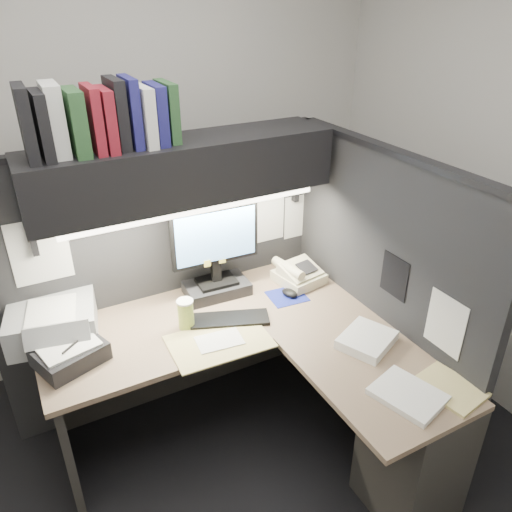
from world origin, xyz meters
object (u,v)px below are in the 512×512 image
at_px(desk, 307,403).
at_px(monitor, 216,261).
at_px(overhead_shelf, 184,170).
at_px(keyboard, 230,319).
at_px(coffee_cup, 186,315).
at_px(notebook_stack, 70,354).
at_px(telephone, 299,274).
at_px(printer, 53,322).

xyz_separation_m(desk, monitor, (-0.15, 0.75, 0.50)).
bearing_deg(overhead_shelf, keyboard, -71.89).
distance_m(desk, coffee_cup, 0.77).
relative_size(monitor, notebook_stack, 1.82).
bearing_deg(telephone, notebook_stack, 175.60).
xyz_separation_m(monitor, notebook_stack, (-0.86, -0.23, -0.17)).
relative_size(desk, notebook_stack, 5.73).
bearing_deg(coffee_cup, telephone, 8.59).
xyz_separation_m(overhead_shelf, monitor, (0.15, -0.01, -0.56)).
relative_size(telephone, notebook_stack, 0.86).
xyz_separation_m(desk, coffee_cup, (-0.43, 0.52, 0.36)).
relative_size(keyboard, coffee_cup, 2.71).
height_order(telephone, coffee_cup, coffee_cup).
bearing_deg(monitor, coffee_cup, -138.14).
distance_m(overhead_shelf, notebook_stack, 1.04).
distance_m(desk, notebook_stack, 1.19).
relative_size(monitor, telephone, 2.12).
bearing_deg(overhead_shelf, coffee_cup, -118.89).
distance_m(desk, telephone, 0.80).
height_order(desk, printer, printer).
relative_size(keyboard, telephone, 1.63).
bearing_deg(printer, keyboard, -9.09).
relative_size(overhead_shelf, printer, 3.70).
bearing_deg(monitor, overhead_shelf, -179.87).
bearing_deg(monitor, desk, -75.73).
height_order(desk, keyboard, keyboard).
height_order(telephone, printer, printer).
xyz_separation_m(monitor, telephone, (0.49, -0.11, -0.17)).
bearing_deg(keyboard, notebook_stack, -162.76).
xyz_separation_m(desk, printer, (-1.05, 0.77, 0.37)).
xyz_separation_m(desk, overhead_shelf, (-0.30, 0.75, 1.06)).
height_order(coffee_cup, notebook_stack, coffee_cup).
relative_size(coffee_cup, notebook_stack, 0.52).
relative_size(monitor, printer, 1.29).
bearing_deg(desk, overhead_shelf, 111.79).
bearing_deg(printer, overhead_shelf, 9.62).
bearing_deg(notebook_stack, desk, -27.19).
relative_size(desk, telephone, 6.68).
bearing_deg(monitor, notebook_stack, -162.60).
distance_m(monitor, notebook_stack, 0.91).
height_order(monitor, coffee_cup, monitor).
bearing_deg(printer, monitor, 9.41).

